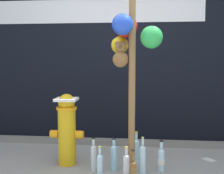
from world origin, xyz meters
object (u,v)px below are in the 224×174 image
Objects in this scene: bottle_3 at (133,170)px; bottle_6 at (161,159)px; memorial_post at (131,24)px; bottle_1 at (136,150)px; bottle_4 at (143,158)px; bottle_0 at (114,156)px; bottle_5 at (94,157)px; bottle_7 at (126,165)px; bottle_2 at (100,164)px; fire_hydrant at (67,128)px.

bottle_3 is 0.47m from bottle_6.
bottle_1 is at bearing 77.46° from memorial_post.
bottle_3 is at bearing -109.80° from bottle_4.
memorial_post is 7.70× the size of bottle_6.
bottle_5 is (-0.22, -0.06, 0.01)m from bottle_0.
bottle_0 is 1.08× the size of bottle_7.
bottle_1 is at bearing 79.07° from bottle_7.
bottle_0 is 0.33m from bottle_4.
bottle_2 is (-0.31, -0.18, -1.48)m from memorial_post.
bottle_4 is 0.22m from bottle_7.
bottle_5 is (-0.45, 0.27, 0.03)m from bottle_3.
bottle_4 is 1.21× the size of bottle_7.
bottle_3 is 0.99× the size of bottle_6.
fire_hydrant is 2.09× the size of bottle_4.
fire_hydrant is at bearing -170.42° from bottle_1.
fire_hydrant is at bearing 169.64° from memorial_post.
fire_hydrant is 0.87m from bottle_1.
memorial_post is 1.40m from fire_hydrant.
bottle_3 is (0.23, -0.33, -0.02)m from bottle_0.
memorial_post is at bearing -171.41° from bottle_6.
bottle_3 is (0.05, -0.31, -1.49)m from memorial_post.
bottle_1 is at bearing 88.57° from bottle_3.
bottle_7 is at bearing -2.89° from bottle_2.
bottle_7 is (-0.09, -0.47, -0.02)m from bottle_1.
bottle_4 is 1.08× the size of bottle_5.
memorial_post reaches higher than bottle_3.
bottle_7 reaches higher than bottle_2.
bottle_6 is (0.75, 0.09, -0.03)m from bottle_5.
bottle_0 is 1.12× the size of bottle_2.
memorial_post reaches higher than bottle_5.
fire_hydrant is 2.61× the size of bottle_2.
fire_hydrant reaches higher than bottle_7.
bottle_2 is 0.95× the size of bottle_3.
bottle_0 is 1.05× the size of bottle_6.
bottle_0 is 0.53m from bottle_6.
memorial_post reaches higher than bottle_4.
memorial_post reaches higher than bottle_1.
memorial_post is 7.32× the size of bottle_0.
bottle_5 is at bearing 149.02° from bottle_3.
bottle_3 is 1.02× the size of bottle_7.
memorial_post is at bearing -7.31° from bottle_0.
fire_hydrant is at bearing 144.13° from bottle_2.
bottle_2 is 0.80× the size of bottle_4.
bottle_4 reaches higher than bottle_5.
bottle_6 is (0.30, 0.36, 0.00)m from bottle_3.
bottle_1 is 0.36m from bottle_6.
memorial_post is 1.52m from bottle_3.
bottle_7 is (0.72, -0.33, -0.30)m from fire_hydrant.
fire_hydrant reaches higher than bottle_1.
bottle_6 is at bearing 19.41° from bottle_2.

